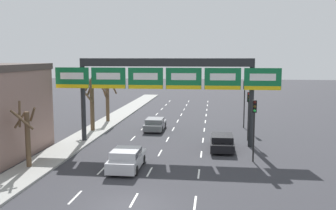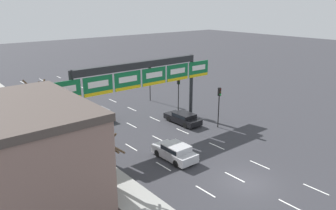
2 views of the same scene
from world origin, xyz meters
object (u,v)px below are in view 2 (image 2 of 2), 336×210
traffic_light_near_gantry (219,99)px  car_silver (175,151)px  traffic_light_far_end (150,76)px  tree_bare_third (110,158)px  tree_bare_second (49,108)px  car_grey (99,114)px  sign_gantry (140,76)px  traffic_light_mid_block (179,87)px  car_black (183,118)px  tree_bare_closest (33,100)px

traffic_light_near_gantry → car_silver: bearing=-161.5°
traffic_light_far_end → tree_bare_third: traffic_light_far_end is taller
car_silver → tree_bare_second: (-6.48, 12.26, 2.25)m
car_grey → traffic_light_far_end: size_ratio=0.84×
tree_bare_second → car_silver: bearing=-62.1°
sign_gantry → car_silver: size_ratio=4.50×
car_silver → traffic_light_near_gantry: 9.62m
car_grey → traffic_light_mid_block: 10.26m
tree_bare_second → tree_bare_third: tree_bare_second is taller
traffic_light_near_gantry → tree_bare_third: 16.04m
tree_bare_second → tree_bare_third: bearing=-91.3°
traffic_light_near_gantry → tree_bare_second: tree_bare_second is taller
car_grey → traffic_light_far_end: (9.36, 2.55, 2.91)m
car_black → tree_bare_closest: (-13.05, 11.35, 1.97)m
tree_bare_third → traffic_light_near_gantry: bearing=13.3°
sign_gantry → traffic_light_mid_block: bearing=17.7°
car_black → car_silver: car_silver is taller
traffic_light_far_end → tree_bare_second: (-15.66, -4.00, -0.59)m
traffic_light_near_gantry → car_grey: bearing=129.9°
tree_bare_closest → tree_bare_second: (-0.05, -5.46, 0.36)m
car_grey → car_black: size_ratio=0.91×
sign_gantry → car_grey: (-1.83, 6.08, -5.39)m
sign_gantry → traffic_light_far_end: bearing=48.9°
car_black → tree_bare_second: bearing=155.8°
sign_gantry → traffic_light_near_gantry: sign_gantry is taller
car_black → traffic_light_near_gantry: size_ratio=1.03×
traffic_light_far_end → car_silver: bearing=-119.4°
car_black → traffic_light_mid_block: traffic_light_mid_block is taller
traffic_light_mid_block → tree_bare_third: tree_bare_third is taller
car_grey → traffic_light_far_end: bearing=15.2°
traffic_light_mid_block → tree_bare_closest: size_ratio=0.89×
car_grey → car_black: bearing=-47.2°
sign_gantry → car_black: 7.44m
car_grey → tree_bare_second: bearing=-167.0°
car_silver → traffic_light_far_end: traffic_light_far_end is taller
sign_gantry → tree_bare_closest: 13.38m
traffic_light_near_gantry → tree_bare_second: size_ratio=0.79×
traffic_light_mid_block → car_black: bearing=-123.8°
car_grey → car_silver: bearing=-89.3°
traffic_light_far_end → sign_gantry: bearing=-131.1°
car_grey → tree_bare_third: bearing=-114.6°
tree_bare_closest → tree_bare_third: tree_bare_closest is taller
tree_bare_second → traffic_light_far_end: bearing=14.3°
car_black → traffic_light_mid_block: (2.43, 3.63, 2.52)m
tree_bare_second → car_black: bearing=-24.2°
traffic_light_mid_block → tree_bare_second: 15.70m
car_silver → tree_bare_second: size_ratio=0.75×
car_silver → traffic_light_far_end: (9.18, 16.26, 2.84)m
traffic_light_near_gantry → sign_gantry: bearing=146.8°
car_grey → sign_gantry: bearing=-73.2°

